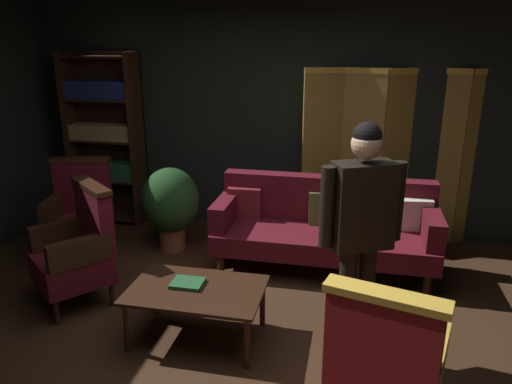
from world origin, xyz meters
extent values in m
plane|color=#331E11|center=(0.00, 0.00, 0.00)|extent=(10.00, 10.00, 0.00)
cube|color=black|center=(0.00, 2.45, 1.40)|extent=(7.20, 0.10, 2.80)
cube|color=olive|center=(0.44, 2.25, 0.95)|extent=(0.43, 0.23, 1.90)
cube|color=gold|center=(0.44, 2.25, 1.87)|extent=(0.43, 0.24, 0.06)
cube|color=olive|center=(0.86, 2.29, 0.95)|extent=(0.45, 0.15, 1.90)
cube|color=gold|center=(0.86, 2.29, 1.87)|extent=(0.45, 0.16, 0.06)
cube|color=olive|center=(1.28, 2.35, 0.95)|extent=(0.41, 0.27, 1.90)
cube|color=gold|center=(1.28, 2.35, 1.87)|extent=(0.41, 0.28, 0.06)
cube|color=olive|center=(1.70, 2.41, 0.95)|extent=(0.45, 0.15, 1.90)
cube|color=gold|center=(1.70, 2.41, 1.87)|extent=(0.45, 0.16, 0.06)
cube|color=olive|center=(2.13, 2.45, 0.95)|extent=(0.43, 0.23, 1.90)
cube|color=gold|center=(2.13, 2.45, 1.87)|extent=(0.43, 0.23, 0.06)
cube|color=black|center=(-2.57, 2.18, 1.02)|extent=(0.06, 0.32, 2.05)
cube|color=black|center=(-1.73, 2.18, 1.02)|extent=(0.06, 0.32, 2.05)
cube|color=black|center=(-2.15, 2.33, 1.02)|extent=(0.90, 0.02, 2.05)
cube|color=black|center=(-2.15, 2.18, 0.06)|extent=(0.86, 0.30, 0.02)
cube|color=black|center=(-2.15, 2.18, 0.54)|extent=(0.86, 0.30, 0.02)
cube|color=#1E4C28|center=(-2.15, 2.16, 0.66)|extent=(0.78, 0.22, 0.21)
cube|color=black|center=(-2.15, 2.18, 1.02)|extent=(0.86, 0.30, 0.02)
cube|color=#9E7A47|center=(-2.15, 2.16, 1.13)|extent=(0.78, 0.22, 0.18)
cube|color=black|center=(-2.15, 2.18, 1.51)|extent=(0.86, 0.30, 0.02)
cube|color=navy|center=(-2.15, 2.16, 1.62)|extent=(0.78, 0.22, 0.21)
cube|color=black|center=(-2.15, 2.18, 1.99)|extent=(0.86, 0.30, 0.02)
cylinder|color=black|center=(-0.40, 1.05, 0.11)|extent=(0.07, 0.07, 0.22)
cylinder|color=black|center=(1.50, 1.05, 0.11)|extent=(0.07, 0.07, 0.22)
cylinder|color=black|center=(-0.40, 1.65, 0.11)|extent=(0.07, 0.07, 0.22)
cylinder|color=black|center=(1.50, 1.65, 0.11)|extent=(0.07, 0.07, 0.22)
cube|color=#4C0F19|center=(0.55, 1.35, 0.32)|extent=(2.10, 0.76, 0.20)
cube|color=#4C0F19|center=(0.55, 1.66, 0.65)|extent=(2.10, 0.18, 0.46)
cube|color=#4C0F19|center=(-0.43, 1.35, 0.55)|extent=(0.16, 0.68, 0.26)
cube|color=#4C0F19|center=(1.53, 1.35, 0.55)|extent=(0.16, 0.68, 0.26)
cube|color=maroon|center=(-0.28, 1.55, 0.57)|extent=(0.35, 0.14, 0.34)
cube|color=#4C5123|center=(0.55, 1.55, 0.57)|extent=(0.35, 0.18, 0.35)
cube|color=beige|center=(1.38, 1.55, 0.57)|extent=(0.36, 0.19, 0.35)
cylinder|color=black|center=(-0.74, -0.24, 0.20)|extent=(0.04, 0.04, 0.39)
cylinder|color=black|center=(0.16, -0.24, 0.20)|extent=(0.04, 0.04, 0.39)
cylinder|color=black|center=(-0.74, 0.30, 0.20)|extent=(0.04, 0.04, 0.39)
cylinder|color=black|center=(0.16, 0.30, 0.20)|extent=(0.04, 0.04, 0.39)
cube|color=black|center=(-0.29, 0.03, 0.41)|extent=(1.00, 0.64, 0.03)
cylinder|color=gold|center=(0.89, -0.37, 0.11)|extent=(0.04, 0.04, 0.22)
cube|color=maroon|center=(0.99, -0.87, 0.73)|extent=(0.57, 0.26, 0.54)
cube|color=gold|center=(0.99, -0.87, 1.02)|extent=(0.61, 0.28, 0.04)
cube|color=gold|center=(1.28, -0.71, 0.57)|extent=(0.22, 0.51, 0.22)
cube|color=gold|center=(0.82, -0.58, 0.57)|extent=(0.22, 0.51, 0.22)
cylinder|color=black|center=(-1.80, 0.25, 0.11)|extent=(0.04, 0.04, 0.22)
cylinder|color=black|center=(-1.45, -0.04, 0.11)|extent=(0.04, 0.04, 0.22)
cylinder|color=black|center=(-1.51, 0.61, 0.11)|extent=(0.04, 0.04, 0.22)
cylinder|color=black|center=(-1.16, 0.32, 0.11)|extent=(0.04, 0.04, 0.22)
cube|color=#4C0F19|center=(-1.48, 0.28, 0.34)|extent=(0.79, 0.79, 0.24)
cube|color=#4C0F19|center=(-1.33, 0.46, 0.73)|extent=(0.51, 0.45, 0.54)
cube|color=black|center=(-1.33, 0.46, 1.02)|extent=(0.55, 0.48, 0.04)
cube|color=black|center=(-1.67, 0.43, 0.57)|extent=(0.39, 0.44, 0.22)
cube|color=black|center=(-1.29, 0.13, 0.57)|extent=(0.39, 0.44, 0.22)
cylinder|color=black|center=(-2.05, 0.77, 0.11)|extent=(0.04, 0.04, 0.22)
cylinder|color=black|center=(-1.60, 0.87, 0.11)|extent=(0.04, 0.04, 0.22)
cylinder|color=black|center=(-2.15, 1.21, 0.11)|extent=(0.04, 0.04, 0.22)
cylinder|color=black|center=(-1.70, 1.32, 0.11)|extent=(0.04, 0.04, 0.22)
cube|color=#4C0F19|center=(-1.88, 1.04, 0.34)|extent=(0.67, 0.67, 0.24)
cube|color=#4C0F19|center=(-1.93, 1.27, 0.73)|extent=(0.57, 0.24, 0.54)
cube|color=black|center=(-1.93, 1.27, 1.02)|extent=(0.61, 0.26, 0.04)
cube|color=black|center=(-2.11, 0.99, 0.57)|extent=(0.20, 0.51, 0.22)
cube|color=black|center=(-1.64, 1.09, 0.57)|extent=(0.20, 0.51, 0.22)
cylinder|color=black|center=(0.93, 0.08, 0.43)|extent=(0.12, 0.12, 0.86)
cylinder|color=black|center=(0.81, 0.02, 0.43)|extent=(0.12, 0.12, 0.86)
cube|color=maroon|center=(0.87, 0.05, 0.90)|extent=(0.36, 0.28, 0.09)
cube|color=black|center=(0.87, 0.05, 1.15)|extent=(0.45, 0.36, 0.58)
cube|color=white|center=(0.82, 0.15, 1.18)|extent=(0.13, 0.07, 0.41)
cube|color=maroon|center=(0.82, 0.16, 1.41)|extent=(0.09, 0.06, 0.04)
cylinder|color=black|center=(1.09, 0.16, 1.16)|extent=(0.09, 0.09, 0.54)
cylinder|color=black|center=(0.65, -0.06, 1.16)|extent=(0.09, 0.09, 0.54)
sphere|color=tan|center=(0.87, 0.05, 1.56)|extent=(0.20, 0.20, 0.20)
sphere|color=black|center=(0.87, 0.05, 1.61)|extent=(0.18, 0.18, 0.18)
cylinder|color=brown|center=(-1.09, 1.53, 0.14)|extent=(0.28, 0.28, 0.28)
ellipsoid|color=#193D19|center=(-1.09, 1.53, 0.55)|extent=(0.61, 0.61, 0.70)
cube|color=#1E4C28|center=(-0.37, 0.07, 0.43)|extent=(0.24, 0.19, 0.03)
camera|label=1|loc=(0.81, -2.98, 2.19)|focal=33.64mm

